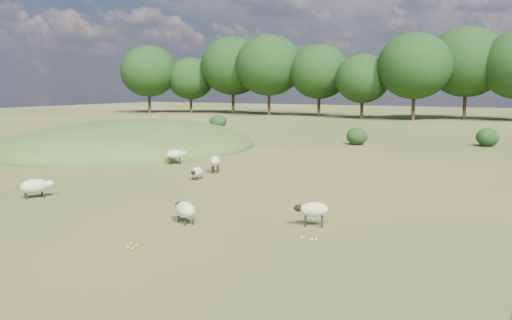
# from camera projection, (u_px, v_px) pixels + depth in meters

# --- Properties ---
(ground) EXTENTS (160.00, 160.00, 0.00)m
(ground) POSITION_uv_depth(u_px,v_px,m) (336.00, 146.00, 40.98)
(ground) COLOR #364716
(ground) RESTS_ON ground
(mound) EXTENTS (16.00, 20.00, 4.00)m
(mound) POSITION_uv_depth(u_px,v_px,m) (133.00, 149.00, 39.60)
(mound) COLOR #33561E
(mound) RESTS_ON ground
(treeline) EXTENTS (96.28, 14.66, 11.70)m
(treeline) POSITION_uv_depth(u_px,v_px,m) (427.00, 67.00, 71.59)
(treeline) COLOR black
(treeline) RESTS_ON ground
(shrubs) EXTENTS (27.59, 10.03, 1.40)m
(shrubs) POSITION_uv_depth(u_px,v_px,m) (329.00, 130.00, 47.56)
(shrubs) COLOR black
(shrubs) RESTS_ON ground
(sheep_0) EXTENTS (0.61, 1.06, 0.59)m
(sheep_0) POSITION_uv_depth(u_px,v_px,m) (197.00, 172.00, 26.55)
(sheep_0) COLOR beige
(sheep_0) RESTS_ON ground
(sheep_1) EXTENTS (0.99, 1.33, 0.75)m
(sheep_1) POSITION_uv_depth(u_px,v_px,m) (35.00, 186.00, 22.25)
(sheep_1) COLOR beige
(sheep_1) RESTS_ON ground
(sheep_3) EXTENTS (1.08, 1.02, 0.82)m
(sheep_3) POSITION_uv_depth(u_px,v_px,m) (175.00, 154.00, 31.64)
(sheep_3) COLOR beige
(sheep_3) RESTS_ON ground
(sheep_4) EXTENTS (1.12, 0.76, 0.78)m
(sheep_4) POSITION_uv_depth(u_px,v_px,m) (313.00, 210.00, 17.74)
(sheep_4) COLOR beige
(sheep_4) RESTS_ON ground
(sheep_5) EXTENTS (1.22, 0.99, 0.70)m
(sheep_5) POSITION_uv_depth(u_px,v_px,m) (185.00, 210.00, 18.21)
(sheep_5) COLOR beige
(sheep_5) RESTS_ON ground
(sheep_6) EXTENTS (0.90, 1.22, 0.86)m
(sheep_6) POSITION_uv_depth(u_px,v_px,m) (215.00, 161.00, 28.61)
(sheep_6) COLOR beige
(sheep_6) RESTS_ON ground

